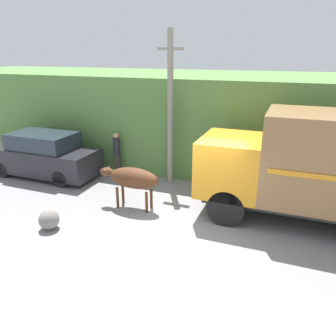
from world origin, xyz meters
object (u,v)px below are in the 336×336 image
at_px(utility_pole, 170,107).
at_px(roadside_rock, 49,220).
at_px(parked_suv, 43,155).
at_px(brown_cow, 132,178).
at_px(pedestrian_on_hill, 117,151).
at_px(cargo_truck, 316,166).

bearing_deg(utility_pole, roadside_rock, -113.16).
bearing_deg(parked_suv, brown_cow, -20.23).
distance_m(parked_suv, utility_pole, 5.58).
xyz_separation_m(brown_cow, pedestrian_on_hill, (-1.98, 2.52, -0.01)).
bearing_deg(cargo_truck, utility_pole, 160.75).
xyz_separation_m(parked_suv, roadside_rock, (3.09, -3.43, -0.57)).
bearing_deg(utility_pole, pedestrian_on_hill, 179.30).
bearing_deg(pedestrian_on_hill, utility_pole, 173.65).
xyz_separation_m(parked_suv, utility_pole, (5.05, 1.16, 2.05)).
relative_size(parked_suv, pedestrian_on_hill, 2.59).
bearing_deg(pedestrian_on_hill, roadside_rock, 88.87).
relative_size(parked_suv, utility_pole, 0.82).
distance_m(pedestrian_on_hill, utility_pole, 3.01).
relative_size(cargo_truck, parked_suv, 1.35).
bearing_deg(pedestrian_on_hill, cargo_truck, 161.87).
bearing_deg(brown_cow, utility_pole, 87.50).
xyz_separation_m(cargo_truck, roadside_rock, (-6.93, -3.01, -1.51)).
bearing_deg(brown_cow, cargo_truck, 15.11).
xyz_separation_m(cargo_truck, pedestrian_on_hill, (-7.30, 1.61, -0.79)).
height_order(parked_suv, utility_pole, utility_pole).
bearing_deg(brown_cow, roadside_rock, -122.10).
distance_m(brown_cow, parked_suv, 4.89).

